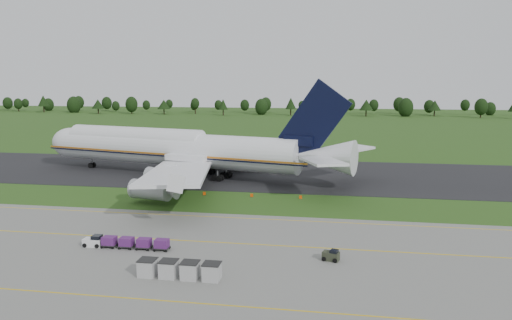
% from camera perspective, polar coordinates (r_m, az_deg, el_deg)
% --- Properties ---
extents(ground, '(600.00, 600.00, 0.00)m').
position_cam_1_polar(ground, '(87.48, -1.12, -4.90)').
color(ground, '#244715').
rests_on(ground, ground).
extents(apron, '(300.00, 52.00, 0.06)m').
position_cam_1_polar(apron, '(55.98, -7.64, -13.17)').
color(apron, slate).
rests_on(apron, ground).
extents(taxiway, '(300.00, 40.00, 0.08)m').
position_cam_1_polar(taxiway, '(114.49, 1.43, -1.53)').
color(taxiway, black).
rests_on(taxiway, ground).
extents(apron_markings, '(300.00, 30.20, 0.01)m').
position_cam_1_polar(apron_markings, '(62.25, -5.72, -10.76)').
color(apron_markings, gold).
rests_on(apron_markings, apron).
extents(tree_line, '(527.92, 22.31, 11.81)m').
position_cam_1_polar(tree_line, '(303.39, 7.51, 6.20)').
color(tree_line, black).
rests_on(tree_line, ground).
extents(aircraft, '(76.77, 72.32, 21.49)m').
position_cam_1_polar(aircraft, '(112.23, -8.85, 1.30)').
color(aircraft, silver).
rests_on(aircraft, ground).
extents(baggage_train, '(11.39, 1.46, 1.40)m').
position_cam_1_polar(baggage_train, '(66.32, -14.78, -9.10)').
color(baggage_train, silver).
rests_on(baggage_train, apron).
extents(utility_cart, '(2.15, 1.62, 1.05)m').
position_cam_1_polar(utility_cart, '(60.74, 8.55, -10.82)').
color(utility_cart, '#2A2F21').
rests_on(utility_cart, apron).
extents(uld_row, '(9.10, 1.90, 1.87)m').
position_cam_1_polar(uld_row, '(55.64, -8.76, -12.27)').
color(uld_row, '#A1A1A1').
rests_on(uld_row, apron).
extents(edge_markers, '(27.41, 0.30, 0.60)m').
position_cam_1_polar(edge_markers, '(92.51, -3.23, -3.96)').
color(edge_markers, '#EE4507').
rests_on(edge_markers, ground).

